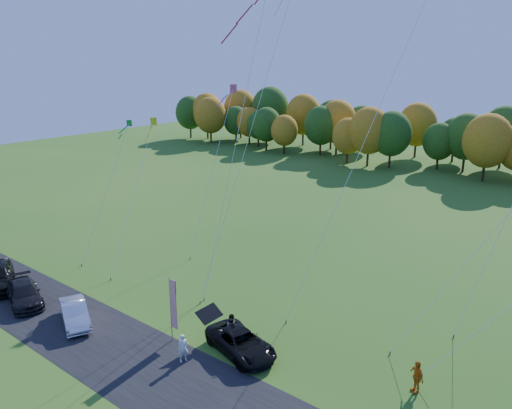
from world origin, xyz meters
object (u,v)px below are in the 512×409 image
Objects in this scene: silver_sedan at (75,313)px; person_east at (417,377)px; black_suv at (241,342)px; feather_flag at (173,303)px.

person_east is (19.71, 6.88, 0.18)m from silver_sedan.
black_suv is 1.15× the size of silver_sedan.
silver_sedan is 7.28m from feather_flag.
feather_flag is (6.60, 2.47, 1.84)m from silver_sedan.
silver_sedan is at bearing -159.52° from feather_flag.
feather_flag is at bearing -126.18° from person_east.
silver_sedan is 20.87m from person_east.
feather_flag is at bearing -44.73° from silver_sedan.
feather_flag is (-13.10, -4.42, 1.66)m from person_east.
black_suv is 1.18× the size of feather_flag.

